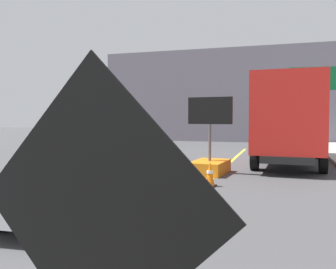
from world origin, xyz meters
The scene contains 11 objects.
lane_center_stripe centered at (0.00, 6.00, 0.00)m, with size 0.14×36.00×0.01m, color yellow.
roadwork_sign centered at (1.16, 2.69, 1.47)m, with size 1.62×0.26×2.33m.
arrow_board_trailer centered at (-0.27, 13.51, 0.48)m, with size 1.60×1.90×2.70m.
box_truck centered at (2.47, 16.83, 1.91)m, with size 2.90×7.87×3.56m.
pickup_car centered at (-1.75, 7.70, 0.70)m, with size 2.24×4.70×1.38m.
highway_guide_sign centered at (4.40, 22.73, 3.42)m, with size 2.78×0.32×5.00m.
far_building_block centered at (-3.26, 34.75, 3.81)m, with size 18.88×9.00×7.62m, color slate.
traffic_cone_near_sign centered at (0.57, 4.95, 0.31)m, with size 0.36×0.36×0.64m.
traffic_cone_mid_lane centered at (0.56, 6.89, 0.33)m, with size 0.36×0.36×0.68m.
traffic_cone_far_lane centered at (0.50, 9.15, 0.31)m, with size 0.36×0.36×0.63m.
traffic_cone_curbside centered at (0.18, 11.18, 0.36)m, with size 0.36×0.36×0.73m.
Camera 1 is at (2.10, 1.00, 1.98)m, focal length 38.49 mm.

